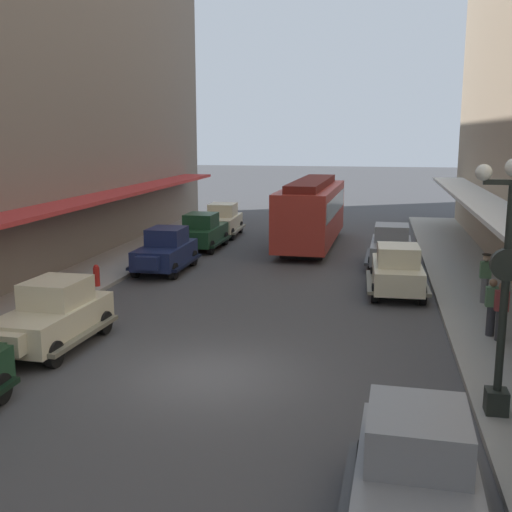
{
  "coord_description": "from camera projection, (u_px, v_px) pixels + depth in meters",
  "views": [
    {
      "loc": [
        3.88,
        -13.88,
        5.76
      ],
      "look_at": [
        0.0,
        6.0,
        1.8
      ],
      "focal_mm": 44.02,
      "sensor_mm": 36.0,
      "label": 1
    }
  ],
  "objects": [
    {
      "name": "ground_plane",
      "position": [
        209.0,
        375.0,
        15.21
      ],
      "size": [
        200.0,
        200.0,
        0.0
      ],
      "primitive_type": "plane",
      "color": "#424244"
    },
    {
      "name": "parked_car_0",
      "position": [
        202.0,
        231.0,
        31.67
      ],
      "size": [
        2.17,
        4.27,
        1.84
      ],
      "color": "#193D23",
      "rests_on": "ground"
    },
    {
      "name": "parked_car_1",
      "position": [
        54.0,
        313.0,
        17.09
      ],
      "size": [
        2.27,
        4.31,
        1.84
      ],
      "color": "beige",
      "rests_on": "ground"
    },
    {
      "name": "parked_car_2",
      "position": [
        391.0,
        246.0,
        27.41
      ],
      "size": [
        2.22,
        4.29,
        1.84
      ],
      "color": "slate",
      "rests_on": "ground"
    },
    {
      "name": "parked_car_4",
      "position": [
        222.0,
        220.0,
        35.71
      ],
      "size": [
        2.28,
        4.31,
        1.84
      ],
      "color": "beige",
      "rests_on": "ground"
    },
    {
      "name": "parked_car_5",
      "position": [
        416.0,
        476.0,
        8.98
      ],
      "size": [
        2.26,
        4.3,
        1.84
      ],
      "color": "slate",
      "rests_on": "ground"
    },
    {
      "name": "parked_car_6",
      "position": [
        397.0,
        269.0,
        22.72
      ],
      "size": [
        2.25,
        4.3,
        1.84
      ],
      "color": "beige",
      "rests_on": "ground"
    },
    {
      "name": "parked_car_7",
      "position": [
        166.0,
        249.0,
        26.52
      ],
      "size": [
        2.14,
        4.26,
        1.84
      ],
      "color": "#19234C",
      "rests_on": "ground"
    },
    {
      "name": "streetcar",
      "position": [
        311.0,
        210.0,
        32.15
      ],
      "size": [
        2.77,
        9.67,
        3.46
      ],
      "color": "#A52D23",
      "rests_on": "ground"
    },
    {
      "name": "lamp_post_with_clock",
      "position": [
        506.0,
        278.0,
        12.28
      ],
      "size": [
        1.42,
        0.44,
        5.16
      ],
      "color": "black",
      "rests_on": "sidewalk_right"
    },
    {
      "name": "fire_hydrant",
      "position": [
        96.0,
        275.0,
        23.41
      ],
      "size": [
        0.24,
        0.24,
        0.82
      ],
      "color": "#B21E19",
      "rests_on": "sidewalk_left"
    },
    {
      "name": "pedestrian_2",
      "position": [
        501.0,
        311.0,
        17.16
      ],
      "size": [
        0.36,
        0.24,
        1.64
      ],
      "color": "#2D2D33",
      "rests_on": "sidewalk_right"
    },
    {
      "name": "pedestrian_3",
      "position": [
        485.0,
        278.0,
        21.03
      ],
      "size": [
        0.36,
        0.28,
        1.67
      ],
      "color": "slate",
      "rests_on": "sidewalk_right"
    },
    {
      "name": "pedestrian_4",
      "position": [
        492.0,
        307.0,
        17.58
      ],
      "size": [
        0.36,
        0.24,
        1.64
      ],
      "color": "#2D2D33",
      "rests_on": "sidewalk_right"
    }
  ]
}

